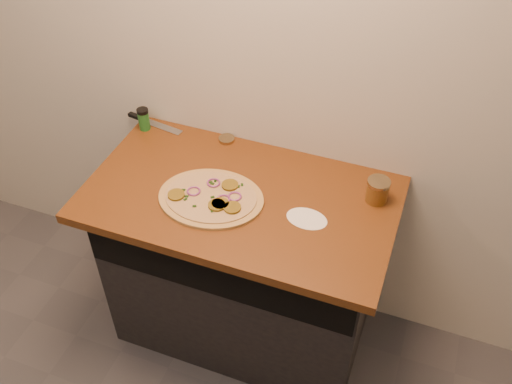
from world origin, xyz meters
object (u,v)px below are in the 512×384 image
at_px(spice_shaker, 144,119).
at_px(pizza, 211,198).
at_px(chefs_knife, 150,122).
at_px(salsa_jar, 377,190).

bearing_deg(spice_shaker, pizza, -34.53).
distance_m(pizza, chefs_knife, 0.58).
relative_size(pizza, spice_shaker, 4.32).
height_order(pizza, salsa_jar, salsa_jar).
xyz_separation_m(salsa_jar, spice_shaker, (-1.04, 0.10, 0.00)).
bearing_deg(salsa_jar, pizza, -159.60).
relative_size(pizza, chefs_knife, 1.54).
relative_size(salsa_jar, spice_shaker, 0.94).
bearing_deg(spice_shaker, salsa_jar, -5.30).
height_order(salsa_jar, spice_shaker, spice_shaker).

